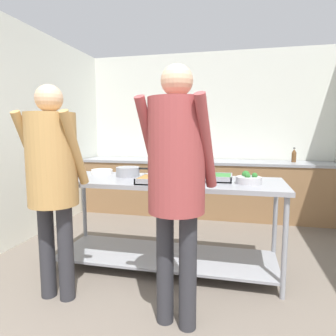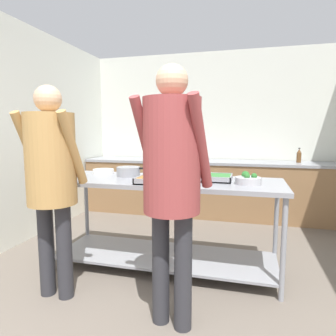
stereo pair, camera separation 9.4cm
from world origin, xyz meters
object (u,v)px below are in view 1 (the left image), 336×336
plate_stack (102,172)px  sauce_pan (128,171)px  broccoli_bowl (249,179)px  guest_serving_right (52,171)px  serving_tray_roast (162,180)px  serving_tray_vegetables (213,177)px  guest_serving_left (177,170)px  water_bottle (294,156)px

plate_stack → sauce_pan: (0.35, -0.11, 0.03)m
broccoli_bowl → guest_serving_right: guest_serving_right is taller
serving_tray_roast → plate_stack: bearing=152.4°
sauce_pan → broccoli_bowl: 1.21m
sauce_pan → serving_tray_roast: bearing=-34.2°
serving_tray_vegetables → broccoli_bowl: broccoli_bowl is taller
plate_stack → serving_tray_vegetables: (1.22, -0.15, 0.00)m
guest_serving_left → guest_serving_right: 1.02m
serving_tray_roast → guest_serving_left: bearing=-68.0°
serving_tray_vegetables → water_bottle: water_bottle is taller
serving_tray_roast → water_bottle: water_bottle is taller
plate_stack → broccoli_bowl: size_ratio=1.04×
serving_tray_vegetables → guest_serving_right: (-1.18, -0.80, 0.13)m
serving_tray_roast → sauce_pan: bearing=145.8°
broccoli_bowl → guest_serving_left: 0.95m
broccoli_bowl → guest_serving_left: guest_serving_left is taller
broccoli_bowl → water_bottle: (0.73, 2.11, 0.06)m
plate_stack → serving_tray_vegetables: bearing=-6.9°
guest_serving_left → serving_tray_vegetables: bearing=79.6°
plate_stack → water_bottle: size_ratio=1.07×
serving_tray_vegetables → broccoli_bowl: size_ratio=1.59×
plate_stack → broccoli_bowl: bearing=-9.9°
sauce_pan → guest_serving_left: (0.70, -0.95, 0.16)m
sauce_pan → serving_tray_roast: size_ratio=0.89×
broccoli_bowl → sauce_pan: bearing=172.5°
guest_serving_right → water_bottle: 3.58m
serving_tray_roast → guest_serving_left: guest_serving_left is taller
serving_tray_vegetables → guest_serving_right: guest_serving_right is taller
serving_tray_roast → broccoli_bowl: bearing=10.7°
broccoli_bowl → water_bottle: size_ratio=1.03×
guest_serving_right → serving_tray_vegetables: bearing=33.9°
serving_tray_roast → guest_serving_left: 0.73m
sauce_pan → guest_serving_left: 1.19m
guest_serving_right → serving_tray_roast: bearing=35.3°
serving_tray_vegetables → water_bottle: bearing=62.0°
sauce_pan → water_bottle: water_bottle is taller
plate_stack → serving_tray_roast: 0.89m
broccoli_bowl → guest_serving_right: size_ratio=0.13×
guest_serving_left → water_bottle: guest_serving_left is taller
broccoli_bowl → serving_tray_roast: bearing=-169.3°
sauce_pan → guest_serving_right: size_ratio=0.22×
sauce_pan → water_bottle: (1.93, 1.96, 0.04)m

